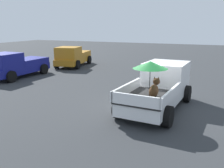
% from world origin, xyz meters
% --- Properties ---
extents(ground_plane, '(80.00, 80.00, 0.00)m').
position_xyz_m(ground_plane, '(0.00, 0.00, 0.00)').
color(ground_plane, '#2D3033').
extents(pickup_truck_main, '(5.15, 2.49, 2.31)m').
position_xyz_m(pickup_truck_main, '(0.41, -0.03, 0.98)').
color(pickup_truck_main, black).
rests_on(pickup_truck_main, ground).
extents(pickup_truck_red, '(4.83, 2.22, 1.80)m').
position_xyz_m(pickup_truck_red, '(2.83, 10.80, 0.87)').
color(pickup_truck_red, black).
rests_on(pickup_truck_red, ground).
extents(pickup_truck_far, '(5.06, 2.91, 1.80)m').
position_xyz_m(pickup_truck_far, '(8.64, 9.79, 0.87)').
color(pickup_truck_far, black).
rests_on(pickup_truck_far, ground).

